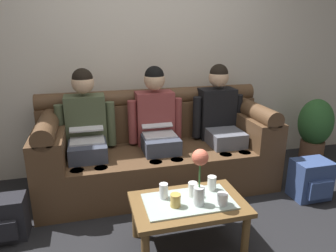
{
  "coord_description": "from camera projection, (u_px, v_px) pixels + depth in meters",
  "views": [
    {
      "loc": [
        -0.64,
        -1.73,
        1.57
      ],
      "look_at": [
        0.03,
        0.83,
        0.73
      ],
      "focal_mm": 33.03,
      "sensor_mm": 36.0,
      "label": 1
    }
  ],
  "objects": [
    {
      "name": "flower_vase",
      "position": [
        200.0,
        172.0,
        2.1
      ],
      "size": [
        0.11,
        0.11,
        0.42
      ],
      "color": "silver",
      "rests_on": "coffee_table"
    },
    {
      "name": "couch",
      "position": [
        157.0,
        150.0,
        3.19
      ],
      "size": [
        2.32,
        0.88,
        0.96
      ],
      "color": "#513823",
      "rests_on": "ground_plane"
    },
    {
      "name": "cup_far_left",
      "position": [
        222.0,
        199.0,
        2.17
      ],
      "size": [
        0.08,
        0.08,
        0.09
      ],
      "primitive_type": "cylinder",
      "color": "silver",
      "rests_on": "coffee_table"
    },
    {
      "name": "coffee_table",
      "position": [
        188.0,
        208.0,
        2.25
      ],
      "size": [
        0.82,
        0.52,
        0.38
      ],
      "color": "brown",
      "rests_on": "ground_plane"
    },
    {
      "name": "backpack_left",
      "position": [
        3.0,
        219.0,
        2.38
      ],
      "size": [
        0.35,
        0.26,
        0.34
      ],
      "color": "black",
      "rests_on": "ground_plane"
    },
    {
      "name": "cup_near_right",
      "position": [
        212.0,
        183.0,
        2.36
      ],
      "size": [
        0.07,
        0.07,
        0.11
      ],
      "primitive_type": "cylinder",
      "color": "white",
      "rests_on": "coffee_table"
    },
    {
      "name": "backpack_right",
      "position": [
        311.0,
        180.0,
        2.96
      ],
      "size": [
        0.35,
        0.29,
        0.38
      ],
      "color": "#33477A",
      "rests_on": "ground_plane"
    },
    {
      "name": "person_right",
      "position": [
        220.0,
        119.0,
        3.26
      ],
      "size": [
        0.56,
        0.67,
        1.22
      ],
      "color": "#595B66",
      "rests_on": "ground_plane"
    },
    {
      "name": "back_wall_patterned",
      "position": [
        145.0,
        40.0,
        3.35
      ],
      "size": [
        6.0,
        0.12,
        2.9
      ],
      "primitive_type": "cube",
      "color": "beige",
      "rests_on": "ground_plane"
    },
    {
      "name": "cup_near_left",
      "position": [
        175.0,
        200.0,
        2.15
      ],
      "size": [
        0.07,
        0.07,
        0.09
      ],
      "primitive_type": "cylinder",
      "color": "gold",
      "rests_on": "coffee_table"
    },
    {
      "name": "person_left",
      "position": [
        86.0,
        129.0,
        2.93
      ],
      "size": [
        0.56,
        0.67,
        1.22
      ],
      "color": "#383D4C",
      "rests_on": "ground_plane"
    },
    {
      "name": "potted_plant",
      "position": [
        315.0,
        128.0,
        3.71
      ],
      "size": [
        0.4,
        0.4,
        0.78
      ],
      "color": "brown",
      "rests_on": "ground_plane"
    },
    {
      "name": "cup_far_right",
      "position": [
        164.0,
        191.0,
        2.25
      ],
      "size": [
        0.06,
        0.06,
        0.12
      ],
      "primitive_type": "cylinder",
      "color": "silver",
      "rests_on": "coffee_table"
    },
    {
      "name": "person_middle",
      "position": [
        157.0,
        124.0,
        3.1
      ],
      "size": [
        0.56,
        0.67,
        1.22
      ],
      "color": "#383D4C",
      "rests_on": "ground_plane"
    },
    {
      "name": "cup_far_center",
      "position": [
        193.0,
        189.0,
        2.27
      ],
      "size": [
        0.07,
        0.07,
        0.11
      ],
      "primitive_type": "cylinder",
      "color": "white",
      "rests_on": "coffee_table"
    }
  ]
}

